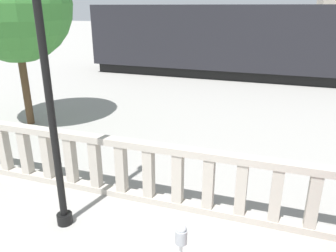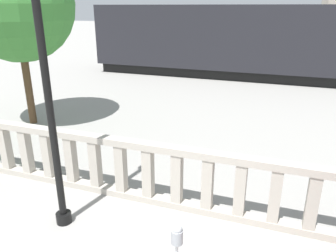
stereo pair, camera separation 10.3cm
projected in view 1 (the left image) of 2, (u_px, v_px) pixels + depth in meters
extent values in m
cube|color=#ADA599|center=(207.00, 209.00, 6.45)|extent=(16.86, 0.24, 0.14)
cube|color=#ADA599|center=(210.00, 155.00, 6.04)|extent=(16.86, 0.24, 0.14)
cube|color=#ADA599|center=(4.00, 149.00, 7.75)|extent=(0.20, 0.20, 1.04)
cube|color=#ADA599|center=(25.00, 152.00, 7.57)|extent=(0.20, 0.20, 1.04)
cube|color=#ADA599|center=(48.00, 156.00, 7.38)|extent=(0.20, 0.20, 1.04)
cube|color=#ADA599|center=(71.00, 160.00, 7.19)|extent=(0.20, 0.20, 1.04)
cube|color=#ADA599|center=(95.00, 164.00, 7.00)|extent=(0.20, 0.20, 1.04)
cube|color=#ADA599|center=(121.00, 168.00, 6.81)|extent=(0.20, 0.20, 1.04)
cube|color=#ADA599|center=(149.00, 173.00, 6.62)|extent=(0.20, 0.20, 1.04)
cube|color=#ADA599|center=(178.00, 178.00, 6.43)|extent=(0.20, 0.20, 1.04)
cube|color=#ADA599|center=(209.00, 183.00, 6.24)|extent=(0.20, 0.20, 1.04)
cube|color=#ADA599|center=(241.00, 189.00, 6.05)|extent=(0.20, 0.20, 1.04)
cube|color=#ADA599|center=(276.00, 195.00, 5.86)|extent=(0.20, 0.20, 1.04)
cube|color=#ADA599|center=(313.00, 201.00, 5.67)|extent=(0.20, 0.20, 1.04)
cylinder|color=black|center=(65.00, 218.00, 6.12)|extent=(0.28, 0.28, 0.20)
cylinder|color=black|center=(46.00, 72.00, 5.17)|extent=(0.13, 0.13, 5.33)
cylinder|color=gray|center=(181.00, 237.00, 4.08)|extent=(0.15, 0.15, 0.19)
sphere|color=#B2B7BC|center=(181.00, 228.00, 4.04)|extent=(0.13, 0.13, 0.13)
cube|color=black|center=(255.00, 73.00, 18.44)|extent=(18.59, 2.37, 0.55)
cube|color=black|center=(259.00, 38.00, 17.77)|extent=(18.97, 2.96, 3.37)
cylinder|color=#4C3823|center=(26.00, 87.00, 10.96)|extent=(0.25, 0.25, 2.56)
sphere|color=#387A33|center=(13.00, 4.00, 10.05)|extent=(3.58, 3.58, 3.58)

